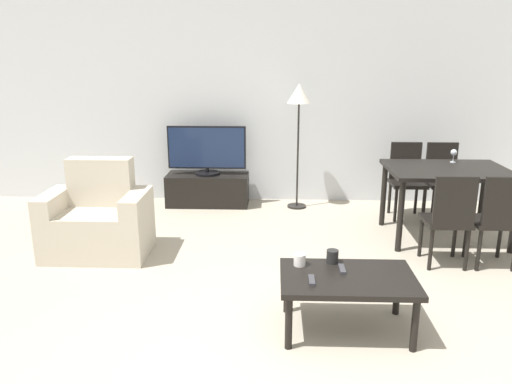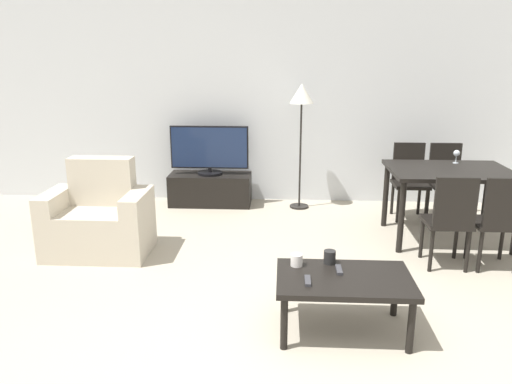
{
  "view_description": "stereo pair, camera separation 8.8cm",
  "coord_description": "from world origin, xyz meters",
  "px_view_note": "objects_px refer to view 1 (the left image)",
  "views": [
    {
      "loc": [
        0.02,
        -2.61,
        1.93
      ],
      "look_at": [
        -0.14,
        1.96,
        0.65
      ],
      "focal_mm": 35.0,
      "sensor_mm": 36.0,
      "label": 1
    },
    {
      "loc": [
        0.11,
        -2.61,
        1.93
      ],
      "look_at": [
        -0.14,
        1.96,
        0.65
      ],
      "focal_mm": 35.0,
      "sensor_mm": 36.0,
      "label": 2
    }
  ],
  "objects_px": {
    "remote_secondary": "(312,280)",
    "floor_lamp": "(299,103)",
    "armchair": "(98,222)",
    "dining_chair_far_left": "(406,176)",
    "dining_table": "(447,177)",
    "tv": "(207,150)",
    "tv_stand": "(208,189)",
    "dining_chair_far": "(443,177)",
    "wine_glass_left": "(454,153)",
    "cup_colored_far": "(332,256)",
    "remote_primary": "(342,269)",
    "dining_chair_near": "(449,216)",
    "dining_chair_near_right": "(497,217)",
    "cup_white_near": "(300,260)",
    "coffee_table": "(348,283)"
  },
  "relations": [
    {
      "from": "remote_secondary",
      "to": "floor_lamp",
      "type": "bearing_deg",
      "value": 89.37
    },
    {
      "from": "armchair",
      "to": "dining_chair_far_left",
      "type": "relative_size",
      "value": 1.11
    },
    {
      "from": "dining_table",
      "to": "tv",
      "type": "bearing_deg",
      "value": 157.09
    },
    {
      "from": "tv_stand",
      "to": "floor_lamp",
      "type": "relative_size",
      "value": 0.67
    },
    {
      "from": "dining_chair_far",
      "to": "wine_glass_left",
      "type": "relative_size",
      "value": 6.11
    },
    {
      "from": "dining_chair_far_left",
      "to": "floor_lamp",
      "type": "xyz_separation_m",
      "value": [
        -1.3,
        0.29,
        0.85
      ]
    },
    {
      "from": "armchair",
      "to": "cup_colored_far",
      "type": "bearing_deg",
      "value": -27.31
    },
    {
      "from": "dining_table",
      "to": "remote_primary",
      "type": "height_order",
      "value": "dining_table"
    },
    {
      "from": "dining_chair_far_left",
      "to": "remote_primary",
      "type": "distance_m",
      "value": 2.81
    },
    {
      "from": "dining_chair_near",
      "to": "remote_primary",
      "type": "relative_size",
      "value": 5.94
    },
    {
      "from": "dining_chair_near_right",
      "to": "cup_white_near",
      "type": "distance_m",
      "value": 2.08
    },
    {
      "from": "armchair",
      "to": "tv_stand",
      "type": "xyz_separation_m",
      "value": [
        0.86,
        1.71,
        -0.13
      ]
    },
    {
      "from": "dining_chair_near",
      "to": "dining_chair_far",
      "type": "distance_m",
      "value": 1.59
    },
    {
      "from": "dining_table",
      "to": "remote_secondary",
      "type": "distance_m",
      "value": 2.55
    },
    {
      "from": "dining_table",
      "to": "dining_chair_far",
      "type": "relative_size",
      "value": 1.39
    },
    {
      "from": "coffee_table",
      "to": "dining_table",
      "type": "xyz_separation_m",
      "value": [
        1.29,
        1.91,
        0.31
      ]
    },
    {
      "from": "remote_secondary",
      "to": "cup_colored_far",
      "type": "bearing_deg",
      "value": 61.74
    },
    {
      "from": "dining_table",
      "to": "wine_glass_left",
      "type": "xyz_separation_m",
      "value": [
        0.15,
        0.29,
        0.19
      ]
    },
    {
      "from": "floor_lamp",
      "to": "remote_secondary",
      "type": "bearing_deg",
      "value": -90.63
    },
    {
      "from": "floor_lamp",
      "to": "wine_glass_left",
      "type": "height_order",
      "value": "floor_lamp"
    },
    {
      "from": "remote_secondary",
      "to": "dining_table",
      "type": "bearing_deg",
      "value": 52.4
    },
    {
      "from": "dining_chair_far_left",
      "to": "cup_colored_far",
      "type": "bearing_deg",
      "value": -115.28
    },
    {
      "from": "dining_chair_near_right",
      "to": "wine_glass_left",
      "type": "bearing_deg",
      "value": 93.8
    },
    {
      "from": "wine_glass_left",
      "to": "dining_chair_far_left",
      "type": "bearing_deg",
      "value": 127.28
    },
    {
      "from": "coffee_table",
      "to": "armchair",
      "type": "bearing_deg",
      "value": 149.13
    },
    {
      "from": "dining_table",
      "to": "floor_lamp",
      "type": "xyz_separation_m",
      "value": [
        -1.52,
        1.06,
        0.66
      ]
    },
    {
      "from": "tv",
      "to": "dining_chair_near_right",
      "type": "bearing_deg",
      "value": -33.25
    },
    {
      "from": "dining_chair_near",
      "to": "remote_primary",
      "type": "bearing_deg",
      "value": -136.26
    },
    {
      "from": "armchair",
      "to": "dining_chair_near",
      "type": "bearing_deg",
      "value": -3.36
    },
    {
      "from": "dining_chair_far",
      "to": "cup_colored_far",
      "type": "xyz_separation_m",
      "value": [
        -1.59,
        -2.45,
        -0.02
      ]
    },
    {
      "from": "dining_chair_far_left",
      "to": "cup_colored_far",
      "type": "distance_m",
      "value": 2.71
    },
    {
      "from": "dining_table",
      "to": "tv_stand",
      "type": "bearing_deg",
      "value": 157.05
    },
    {
      "from": "armchair",
      "to": "dining_chair_far",
      "type": "height_order",
      "value": "armchair"
    },
    {
      "from": "dining_chair_far",
      "to": "remote_primary",
      "type": "height_order",
      "value": "dining_chair_far"
    },
    {
      "from": "tv",
      "to": "dining_chair_near",
      "type": "height_order",
      "value": "tv"
    },
    {
      "from": "tv",
      "to": "wine_glass_left",
      "type": "xyz_separation_m",
      "value": [
        2.82,
        -0.84,
        0.15
      ]
    },
    {
      "from": "dining_chair_near",
      "to": "cup_colored_far",
      "type": "xyz_separation_m",
      "value": [
        -1.16,
        -0.92,
        -0.02
      ]
    },
    {
      "from": "dining_chair_near_right",
      "to": "tv",
      "type": "bearing_deg",
      "value": 146.75
    },
    {
      "from": "cup_white_near",
      "to": "cup_colored_far",
      "type": "height_order",
      "value": "cup_colored_far"
    },
    {
      "from": "tv_stand",
      "to": "wine_glass_left",
      "type": "xyz_separation_m",
      "value": [
        2.82,
        -0.84,
        0.67
      ]
    },
    {
      "from": "armchair",
      "to": "dining_table",
      "type": "bearing_deg",
      "value": 9.17
    },
    {
      "from": "dining_table",
      "to": "cup_white_near",
      "type": "xyz_separation_m",
      "value": [
        -1.62,
        -1.74,
        -0.21
      ]
    },
    {
      "from": "tv",
      "to": "floor_lamp",
      "type": "bearing_deg",
      "value": -3.59
    },
    {
      "from": "tv",
      "to": "remote_primary",
      "type": "relative_size",
      "value": 6.69
    },
    {
      "from": "dining_chair_far_left",
      "to": "cup_white_near",
      "type": "bearing_deg",
      "value": -119.22
    },
    {
      "from": "wine_glass_left",
      "to": "cup_white_near",
      "type": "bearing_deg",
      "value": -130.96
    },
    {
      "from": "tv",
      "to": "cup_white_near",
      "type": "height_order",
      "value": "tv"
    },
    {
      "from": "dining_chair_near",
      "to": "dining_chair_far_left",
      "type": "xyz_separation_m",
      "value": [
        0.0,
        1.53,
        0.0
      ]
    },
    {
      "from": "remote_secondary",
      "to": "cup_white_near",
      "type": "relative_size",
      "value": 1.69
    },
    {
      "from": "dining_chair_near_right",
      "to": "remote_secondary",
      "type": "distance_m",
      "value": 2.16
    }
  ]
}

